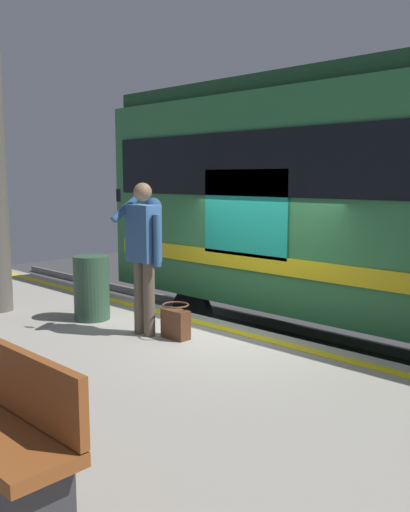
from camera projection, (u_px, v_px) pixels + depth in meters
name	position (u px, v px, depth m)	size (l,w,h in m)	color
ground_plane	(231.00, 389.00, 7.44)	(24.39, 24.39, 0.00)	#3D3D3F
platform	(73.00, 411.00, 5.64)	(16.26, 4.88, 0.92)	#9E998E
safety_line	(216.00, 327.00, 7.10)	(15.94, 0.16, 0.01)	yellow
track_rail_near	(293.00, 359.00, 8.43)	(21.14, 0.08, 0.16)	slate
track_rail_far	(342.00, 339.00, 9.44)	(21.14, 0.08, 0.16)	slate
train_carriage	(402.00, 195.00, 7.70)	(9.18, 3.00, 4.08)	#2D723F
passenger	(144.00, 246.00, 6.61)	(0.57, 0.55, 1.84)	brown
handbag	(176.00, 322.00, 6.57)	(0.36, 0.32, 0.42)	#59331E
trash_bin	(92.00, 288.00, 7.43)	(0.47, 0.47, 0.86)	#2D4C38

